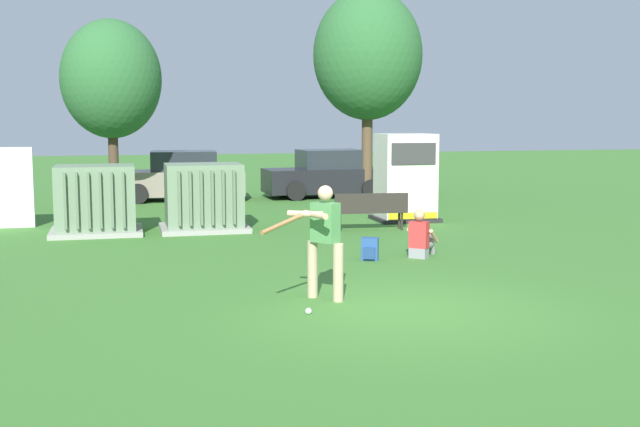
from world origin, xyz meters
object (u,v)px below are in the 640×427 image
object	(u,v)px
seated_spectator	(421,238)
backpack	(370,249)
sports_ball	(308,311)
parked_car_leftmost	(180,177)
parked_car_left_of_center	(327,175)
transformer_mid_west	(204,198)
transformer_west	(96,201)
batter	(323,236)
generator_enclosure	(405,178)
park_bench	(371,208)

from	to	relation	value
seated_spectator	backpack	world-z (taller)	seated_spectator
sports_ball	parked_car_leftmost	bearing A→B (deg)	92.15
seated_spectator	parked_car_left_of_center	world-z (taller)	parked_car_left_of_center
transformer_mid_west	parked_car_leftmost	world-z (taller)	same
transformer_west	batter	distance (m)	8.72
transformer_mid_west	parked_car_leftmost	bearing A→B (deg)	90.26
sports_ball	backpack	size ratio (longest dim) A/B	0.20
backpack	parked_car_left_of_center	distance (m)	12.29
parked_car_left_of_center	generator_enclosure	bearing A→B (deg)	-86.04
transformer_west	transformer_mid_west	distance (m)	2.53
park_bench	parked_car_leftmost	bearing A→B (deg)	115.69
transformer_west	park_bench	distance (m)	6.53
transformer_mid_west	backpack	world-z (taller)	transformer_mid_west
transformer_mid_west	generator_enclosure	world-z (taller)	generator_enclosure
generator_enclosure	parked_car_leftmost	bearing A→B (deg)	129.04
park_bench	parked_car_left_of_center	bearing A→B (deg)	83.07
transformer_west	transformer_mid_west	world-z (taller)	same
transformer_west	batter	world-z (taller)	batter
transformer_mid_west	backpack	size ratio (longest dim) A/B	4.77
sports_ball	backpack	bearing A→B (deg)	61.57
park_bench	parked_car_leftmost	size ratio (longest dim) A/B	0.43
seated_spectator	transformer_mid_west	bearing A→B (deg)	128.26
batter	sports_ball	world-z (taller)	batter
parked_car_leftmost	parked_car_left_of_center	distance (m)	4.95
park_bench	parked_car_left_of_center	world-z (taller)	parked_car_left_of_center
seated_spectator	parked_car_leftmost	bearing A→B (deg)	107.50
park_bench	batter	size ratio (longest dim) A/B	1.05
backpack	parked_car_leftmost	xyz separation A→B (m)	(-2.72, 12.17, 0.54)
generator_enclosure	sports_ball	distance (m)	10.62
park_bench	seated_spectator	world-z (taller)	seated_spectator
transformer_mid_west	transformer_west	bearing A→B (deg)	179.87
batter	parked_car_left_of_center	distance (m)	15.67
transformer_west	parked_car_left_of_center	bearing A→B (deg)	43.97
parked_car_leftmost	generator_enclosure	bearing A→B (deg)	-50.96
transformer_west	sports_ball	xyz separation A→B (m)	(3.10, -8.80, -0.74)
batter	parked_car_leftmost	world-z (taller)	batter
park_bench	backpack	xyz separation A→B (m)	(-1.24, -3.93, -0.32)
seated_spectator	parked_car_left_of_center	bearing A→B (deg)	84.51
parked_car_leftmost	parked_car_left_of_center	size ratio (longest dim) A/B	1.00
transformer_west	generator_enclosure	distance (m)	7.93
seated_spectator	backpack	size ratio (longest dim) A/B	2.19
park_bench	sports_ball	xyz separation A→B (m)	(-3.36, -7.84, -0.49)
sports_ball	backpack	xyz separation A→B (m)	(2.12, 3.91, 0.17)
park_bench	sports_ball	size ratio (longest dim) A/B	20.34
generator_enclosure	parked_car_left_of_center	world-z (taller)	generator_enclosure
batter	backpack	distance (m)	3.61
transformer_west	park_bench	size ratio (longest dim) A/B	1.15
transformer_west	transformer_mid_west	bearing A→B (deg)	-0.13
transformer_mid_west	batter	xyz separation A→B (m)	(0.99, -7.97, 0.19)
park_bench	batter	distance (m)	7.62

